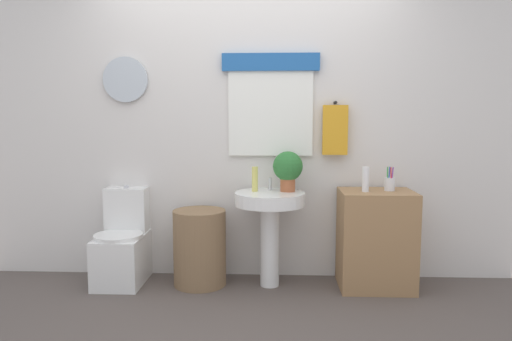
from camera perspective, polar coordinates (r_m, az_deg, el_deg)
ground_plane at (r=3.08m, az=-2.25°, el=-19.15°), size 8.00×8.00×0.00m
back_wall at (r=3.92m, az=-0.93°, el=6.04°), size 4.40×0.18×2.60m
toilet at (r=4.00m, az=-15.87°, el=-8.89°), size 0.38×0.51×0.77m
laundry_hamper at (r=3.81m, az=-6.86°, el=-9.28°), size 0.42×0.42×0.60m
pedestal_sink at (r=3.70m, az=1.69°, el=-5.30°), size 0.55×0.55×0.75m
faucet at (r=3.78m, az=1.73°, el=-1.64°), size 0.03×0.03×0.10m
wooden_cabinet at (r=3.82m, az=14.35°, el=-8.12°), size 0.56×0.44×0.77m
soap_bottle at (r=3.70m, az=-0.14°, el=-1.04°), size 0.05×0.05×0.20m
potted_plant at (r=3.70m, az=3.89°, el=0.30°), size 0.24×0.24×0.32m
lotion_bottle at (r=3.67m, az=13.18°, el=-1.04°), size 0.05×0.05×0.19m
toothbrush_cup at (r=3.78m, az=15.94°, el=-1.55°), size 0.08×0.08×0.19m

